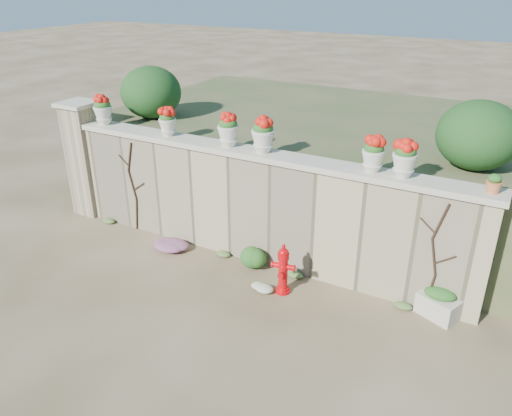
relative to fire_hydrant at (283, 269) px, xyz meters
The scene contains 21 objects.
ground 1.47m from the fire_hydrant, 135.40° to the right, with size 80.00×80.00×0.00m, color brown.
stone_wall 1.40m from the fire_hydrant, 140.76° to the left, with size 8.00×0.40×2.00m, color tan.
wall_cap 2.05m from the fire_hydrant, 140.76° to the left, with size 8.10×0.52×0.10m, color beige.
gate_pillar 5.27m from the fire_hydrant, behind, with size 0.72×0.72×2.48m.
raised_fill 4.17m from the fire_hydrant, 103.96° to the left, with size 9.00×6.00×2.00m, color #384C23.
back_shrub_left 5.11m from the fire_hydrant, 154.36° to the left, with size 1.30×1.30×1.10m, color #143814.
back_shrub_right 3.77m from the fire_hydrant, 40.00° to the left, with size 1.30×1.30×1.10m, color #143814.
vine_left 3.76m from the fire_hydrant, behind, with size 0.60×0.04×1.91m.
vine_right 2.37m from the fire_hydrant, 14.96° to the left, with size 0.60×0.04×1.91m.
fire_hydrant is the anchor object (origin of this frame).
planter_box 2.48m from the fire_hydrant, 13.24° to the left, with size 0.70×0.57×0.51m.
green_shrub 0.92m from the fire_hydrant, 158.12° to the left, with size 0.55×0.49×0.52m, color #1E5119.
magenta_clump 2.63m from the fire_hydrant, behind, with size 0.82×0.55×0.22m, color #B925A4.
white_flowers 0.49m from the fire_hydrant, 160.18° to the right, with size 0.48×0.38×0.17m, color white.
urn_pot_0 4.93m from the fire_hydrant, 169.63° to the left, with size 0.37×0.37×0.59m.
urn_pot_1 3.51m from the fire_hydrant, 163.98° to the left, with size 0.33×0.33×0.52m.
urn_pot_2 2.59m from the fire_hydrant, 151.66° to the left, with size 0.38×0.38×0.59m.
urn_pot_3 2.27m from the fire_hydrant, 135.22° to the left, with size 0.40×0.40×0.62m.
urn_pot_4 2.34m from the fire_hydrant, 37.05° to the left, with size 0.35×0.35×0.55m.
urn_pot_5 2.61m from the fire_hydrant, 27.70° to the left, with size 0.37×0.37×0.58m.
terracotta_pot 3.41m from the fire_hydrant, 16.23° to the left, with size 0.22×0.22×0.26m.
Camera 1 is at (3.97, -5.38, 4.86)m, focal length 35.00 mm.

